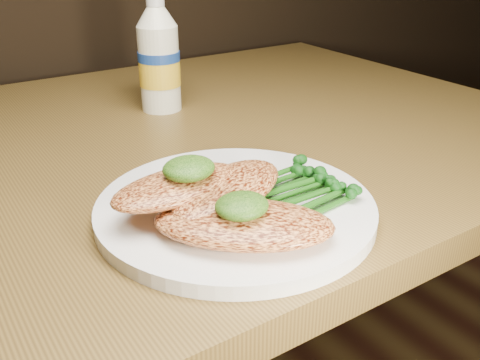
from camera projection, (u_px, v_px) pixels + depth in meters
dining_table at (164, 346)px, 0.91m from camera, size 1.20×0.80×0.75m
plate at (235, 208)px, 0.56m from camera, size 0.29×0.29×0.01m
chicken_front at (244, 223)px, 0.49m from camera, size 0.18×0.17×0.03m
chicken_mid at (228, 189)px, 0.53m from camera, size 0.17×0.13×0.02m
chicken_back at (178, 186)px, 0.52m from camera, size 0.15×0.08×0.02m
pesto_front at (242, 206)px, 0.47m from camera, size 0.06×0.05×0.02m
pesto_back at (189, 168)px, 0.52m from camera, size 0.06×0.06×0.02m
broccolini_bundle at (291, 189)px, 0.55m from camera, size 0.16×0.13×0.02m
mayo_bottle at (158, 52)px, 0.83m from camera, size 0.08×0.08×0.18m
pepper_grinder at (154, 63)px, 0.90m from camera, size 0.06×0.06×0.12m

